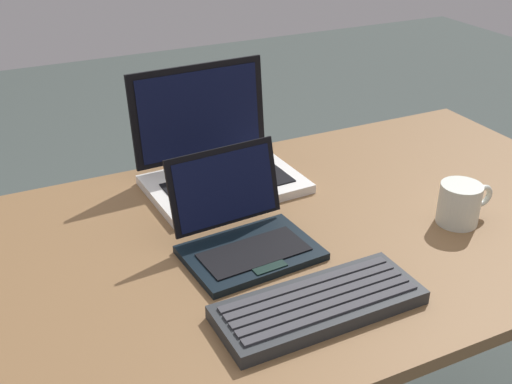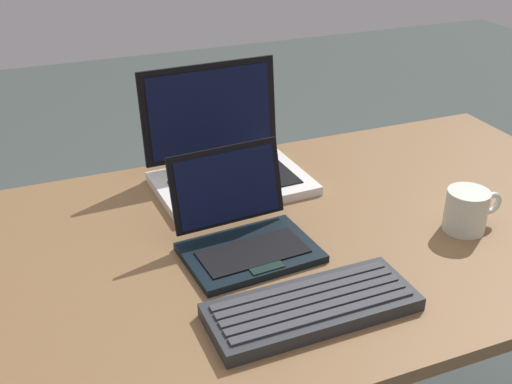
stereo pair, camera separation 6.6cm
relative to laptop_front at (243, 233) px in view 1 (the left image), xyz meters
name	(u,v)px [view 1 (the left image)]	position (x,y,z in m)	size (l,w,h in m)	color
desk	(260,272)	(0.04, 0.02, -0.11)	(1.64, 0.82, 0.74)	brown
laptop_front	(243,233)	(0.00, 0.00, 0.00)	(0.25, 0.23, 0.18)	black
laptop_rear	(217,162)	(0.07, 0.28, 0.01)	(0.35, 0.28, 0.25)	silver
external_keyboard	(319,304)	(0.03, -0.22, -0.02)	(0.35, 0.14, 0.03)	#272A2D
coffee_mug	(460,204)	(0.44, -0.10, 0.01)	(0.13, 0.08, 0.09)	silver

